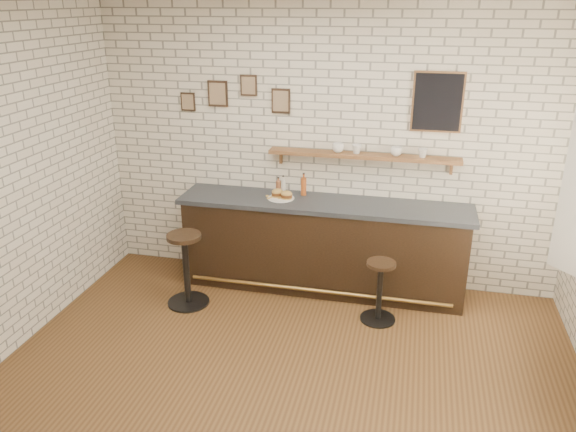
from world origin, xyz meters
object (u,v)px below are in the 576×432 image
Objects in this scene: shelf_cup_d at (423,153)px; bar_stool_right at (380,289)px; bitters_bottle_brown at (278,187)px; sandwich_plate at (281,198)px; shelf_cup_c at (396,151)px; condiment_bottle_yellow at (304,189)px; shelf_cup_a at (338,148)px; bar_counter at (323,245)px; ciabatta_sandwich at (282,194)px; bitters_bottle_white at (283,186)px; bar_stool_left at (186,267)px; shelf_cup_b at (357,149)px; bitters_bottle_amber at (304,186)px.

bar_stool_right is at bearing -115.65° from shelf_cup_d.
sandwich_plate is at bearing -67.63° from bitters_bottle_brown.
condiment_bottle_yellow is at bearing 122.33° from shelf_cup_c.
sandwich_plate is at bearing 158.72° from shelf_cup_a.
bar_counter is at bearing 136.13° from shelf_cup_c.
bar_stool_right is (1.20, -0.71, -0.74)m from bitters_bottle_brown.
bitters_bottle_brown is 1.08× the size of condiment_bottle_yellow.
ciabatta_sandwich is 0.17m from bitters_bottle_white.
shelf_cup_c reaches higher than sandwich_plate.
ciabatta_sandwich is 1.26m from bar_stool_left.
bitters_bottle_brown is 1.52× the size of shelf_cup_c.
bitters_bottle_brown is at bearing 162.77° from bar_counter.
shelf_cup_b reaches higher than bar_counter.
bitters_bottle_white is 1.36m from bar_stool_left.
shelf_cup_c is at bearing 23.39° from bar_stool_left.
bitters_bottle_amber is 0.32× the size of bar_stool_left.
bitters_bottle_amber is 0.03m from condiment_bottle_yellow.
ciabatta_sandwich reaches higher than bar_stool_left.
bitters_bottle_amber is 0.57m from shelf_cup_a.
shelf_cup_c is at bearing 9.90° from sandwich_plate.
shelf_cup_a is 0.20m from shelf_cup_b.
bitters_bottle_brown is at bearing 115.52° from ciabatta_sandwich.
bitters_bottle_amber is (0.21, 0.17, 0.09)m from sandwich_plate.
bar_counter is 0.65m from condiment_bottle_yellow.
bar_counter is at bearing -33.47° from condiment_bottle_yellow.
bar_stool_right is (0.92, -0.71, -0.77)m from bitters_bottle_amber.
bar_stool_left is at bearing 143.62° from shelf_cup_c.
bitters_bottle_amber is 1.39m from bar_stool_right.
shelf_cup_d is (2.28, 0.87, 1.12)m from bar_stool_left.
ciabatta_sandwich is 0.27m from bitters_bottle_amber.
bitters_bottle_brown is 1.57m from shelf_cup_d.
bitters_bottle_amber is at bearing -180.00° from condiment_bottle_yellow.
bitters_bottle_white is 1.21× the size of condiment_bottle_yellow.
shelf_cup_a is 1.02× the size of shelf_cup_c.
shelf_cup_a is at bearing 19.78° from sandwich_plate.
bar_stool_left is (-1.06, -0.84, -0.66)m from condiment_bottle_yellow.
shelf_cup_b is 0.86× the size of shelf_cup_c.
bitters_bottle_amber reaches higher than ciabatta_sandwich.
shelf_cup_d is (0.67, 0.00, -0.00)m from shelf_cup_b.
bar_counter is 25.30× the size of shelf_cup_a.
shelf_cup_b is at bearing 2.40° from bitters_bottle_brown.
bitters_bottle_amber is at bearing 122.32° from shelf_cup_c.
bitters_bottle_white reaches higher than ciabatta_sandwich.
bitters_bottle_brown is at bearing 177.83° from shelf_cup_d.
condiment_bottle_yellow is 1.41× the size of shelf_cup_c.
condiment_bottle_yellow is 1.31m from shelf_cup_d.
bitters_bottle_brown is 0.29× the size of bar_stool_right.
bar_stool_left is at bearing -141.76° from sandwich_plate.
ciabatta_sandwich is 1.52m from shelf_cup_d.
bar_stool_left is at bearing -162.58° from shelf_cup_d.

